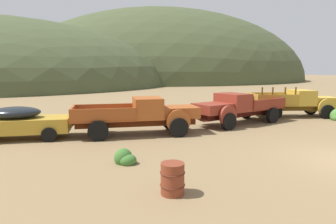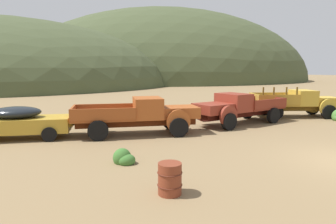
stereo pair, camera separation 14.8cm
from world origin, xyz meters
name	(u,v)px [view 1 (the left image)]	position (x,y,z in m)	size (l,w,h in m)	color
hill_far_left	(0,85)	(-21.83, 65.79, 0.00)	(75.77, 69.03, 28.12)	#424C2D
hill_distant	(166,80)	(21.76, 77.86, 0.00)	(89.03, 67.50, 42.08)	#424C2D
car_mustard	(25,122)	(-11.36, 8.15, 0.82)	(4.86, 2.51, 1.57)	#B28928
truck_oxide_orange	(146,115)	(-5.62, 7.08, 0.99)	(6.55, 2.99, 1.89)	#51220D
truck_rust_red	(234,108)	(0.15, 7.77, 1.01)	(6.60, 3.49, 1.89)	#42140D
truck_faded_yellow	(299,103)	(6.11, 8.64, 1.00)	(6.23, 3.64, 2.16)	brown
oil_drum_spare	(173,179)	(-7.05, -0.21, 0.43)	(0.68, 0.68, 0.86)	brown
bush_lone_scrub	(125,159)	(-7.69, 2.77, 0.17)	(0.76, 0.75, 0.69)	#3D702D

